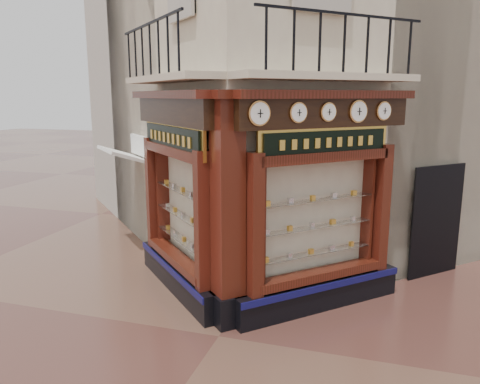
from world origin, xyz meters
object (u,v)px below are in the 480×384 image
at_px(awning, 128,249).
at_px(signboard_left, 172,138).
at_px(clock_a, 259,113).
at_px(clock_b, 298,113).
at_px(clock_c, 328,112).
at_px(clock_d, 358,111).
at_px(clock_e, 384,111).
at_px(signboard_right, 326,142).
at_px(corner_pilaster, 228,215).

height_order(awning, signboard_left, signboard_left).
relative_size(clock_a, clock_b, 1.16).
distance_m(clock_c, clock_d, 0.65).
height_order(clock_e, signboard_right, clock_e).
distance_m(awning, signboard_left, 4.36).
xyz_separation_m(clock_b, clock_c, (0.43, 0.43, 0.00)).
height_order(clock_d, awning, clock_d).
bearing_deg(clock_d, corner_pilaster, 169.63).
height_order(clock_c, signboard_right, clock_c).
distance_m(awning, signboard_right, 6.40).
bearing_deg(clock_b, awning, 106.69).
relative_size(clock_a, clock_d, 0.99).
bearing_deg(clock_e, corner_pilaster, 171.71).
xyz_separation_m(clock_b, clock_e, (1.31, 1.31, 0.00)).
distance_m(clock_a, clock_e, 2.59).
relative_size(corner_pilaster, signboard_left, 1.81).
xyz_separation_m(clock_a, clock_d, (1.41, 1.41, -0.00)).
relative_size(clock_b, signboard_right, 0.17).
bearing_deg(clock_a, signboard_right, 4.49).
distance_m(corner_pilaster, signboard_right, 2.12).
bearing_deg(clock_b, corner_pilaster, 158.27).
bearing_deg(clock_c, awning, 112.58).
bearing_deg(signboard_right, corner_pilaster, 169.75).
distance_m(clock_a, awning, 6.43).
bearing_deg(clock_b, clock_d, 0.00).
bearing_deg(clock_e, awning, 123.20).
bearing_deg(clock_c, clock_a, 180.00).
relative_size(clock_d, awning, 0.24).
relative_size(clock_c, signboard_right, 0.16).
bearing_deg(awning, clock_a, -170.89).
xyz_separation_m(corner_pilaster, clock_c, (1.49, 0.89, 1.67)).
height_order(clock_b, signboard_left, clock_b).
xyz_separation_m(clock_b, signboard_right, (0.40, 0.56, -0.52)).
xyz_separation_m(signboard_left, signboard_right, (2.92, 0.00, -0.00)).
xyz_separation_m(clock_c, awning, (-5.25, 2.17, -3.62)).
relative_size(clock_a, signboard_left, 0.18).
height_order(clock_b, clock_d, clock_d).
relative_size(corner_pilaster, signboard_right, 2.01).
bearing_deg(signboard_left, corner_pilaster, -169.75).
bearing_deg(clock_e, signboard_right, 174.65).
distance_m(clock_c, clock_e, 1.25).
xyz_separation_m(clock_a, signboard_right, (0.92, 1.07, -0.52)).
xyz_separation_m(clock_d, signboard_left, (-3.41, -0.33, -0.52)).
bearing_deg(clock_a, clock_d, 0.00).
distance_m(clock_c, signboard_right, 0.54).
bearing_deg(clock_d, signboard_right, 169.28).
distance_m(signboard_left, signboard_right, 2.92).
bearing_deg(signboard_left, clock_c, -137.48).
bearing_deg(corner_pilaster, signboard_left, 100.25).
bearing_deg(clock_c, clock_d, 0.00).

